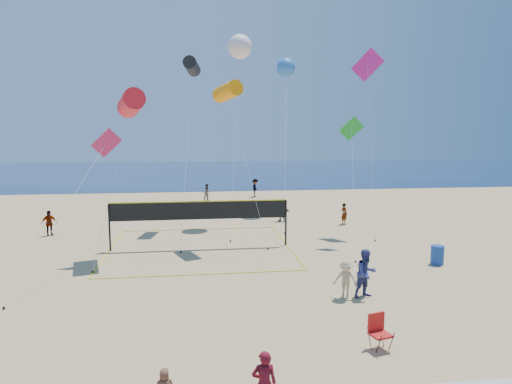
{
  "coord_description": "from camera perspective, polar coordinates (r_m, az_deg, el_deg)",
  "views": [
    {
      "loc": [
        -1.61,
        -12.25,
        6.47
      ],
      "look_at": [
        0.19,
        2.0,
        4.56
      ],
      "focal_mm": 32.0,
      "sensor_mm": 36.0,
      "label": 1
    }
  ],
  "objects": [
    {
      "name": "kite_6",
      "position": [
        33.14,
        -2.04,
        17.68
      ],
      "size": [
        2.33,
        7.37,
        13.14
      ],
      "rotation": [
        0.0,
        0.0,
        -0.44
      ],
      "color": "silver",
      "rests_on": "ground"
    },
    {
      "name": "far_person_1",
      "position": [
        33.13,
        3.25,
        -2.37
      ],
      "size": [
        1.4,
        1.21,
        1.52
      ],
      "primitive_type": "imported",
      "rotation": [
        0.0,
        0.0,
        -0.65
      ],
      "color": "gray",
      "rests_on": "ground"
    },
    {
      "name": "woman",
      "position": [
        11.2,
        1.03,
        -22.89
      ],
      "size": [
        0.58,
        0.39,
        1.59
      ],
      "primitive_type": "imported",
      "rotation": [
        0.0,
        0.0,
        3.13
      ],
      "color": "maroon",
      "rests_on": "ground"
    },
    {
      "name": "kite_1",
      "position": [
        31.55,
        -8.02,
        15.28
      ],
      "size": [
        1.32,
        8.23,
        11.33
      ],
      "rotation": [
        0.0,
        0.0,
        -0.15
      ],
      "color": "black",
      "rests_on": "ground"
    },
    {
      "name": "far_person_3",
      "position": [
        43.22,
        -6.11,
        -0.05
      ],
      "size": [
        0.91,
        0.81,
        1.56
      ],
      "primitive_type": "imported",
      "rotation": [
        0.0,
        0.0,
        0.34
      ],
      "color": "gray",
      "rests_on": "ground"
    },
    {
      "name": "bystander_a",
      "position": [
        18.63,
        13.6,
        -9.86
      ],
      "size": [
        1.11,
        0.97,
        1.92
      ],
      "primitive_type": "imported",
      "rotation": [
        0.0,
        0.0,
        0.3
      ],
      "color": "navy",
      "rests_on": "ground"
    },
    {
      "name": "far_person_0",
      "position": [
        31.32,
        -24.46,
        -3.56
      ],
      "size": [
        1.0,
        0.82,
        1.6
      ],
      "primitive_type": "imported",
      "rotation": [
        0.0,
        0.0,
        0.56
      ],
      "color": "gray",
      "rests_on": "ground"
    },
    {
      "name": "kite_4",
      "position": [
        26.64,
        11.88,
        6.88
      ],
      "size": [
        1.8,
        4.43,
        7.36
      ],
      "rotation": [
        0.0,
        0.0,
        -0.05
      ],
      "color": "green",
      "rests_on": "ground"
    },
    {
      "name": "bystander_b",
      "position": [
        18.42,
        11.12,
        -10.66
      ],
      "size": [
        1.12,
        1.0,
        1.51
      ],
      "primitive_type": "imported",
      "rotation": [
        0.0,
        0.0,
        -0.57
      ],
      "color": "tan",
      "rests_on": "ground"
    },
    {
      "name": "kite_2",
      "position": [
        25.89,
        -3.58,
        12.4
      ],
      "size": [
        2.95,
        2.71,
        9.25
      ],
      "rotation": [
        0.0,
        0.0,
        0.42
      ],
      "color": "orange",
      "rests_on": "ground"
    },
    {
      "name": "trash_barrel",
      "position": [
        24.24,
        21.72,
        -7.32
      ],
      "size": [
        0.82,
        0.82,
        0.93
      ],
      "primitive_type": "cylinder",
      "rotation": [
        0.0,
        0.0,
        0.4
      ],
      "color": "navy",
      "rests_on": "ground"
    },
    {
      "name": "camp_chair",
      "position": [
        14.7,
        15.06,
        -16.23
      ],
      "size": [
        0.69,
        0.81,
        1.18
      ],
      "rotation": [
        0.0,
        0.0,
        0.26
      ],
      "color": "red",
      "rests_on": "ground"
    },
    {
      "name": "far_person_2",
      "position": [
        32.58,
        10.97,
        -2.68
      ],
      "size": [
        0.54,
        0.65,
        1.51
      ],
      "primitive_type": "imported",
      "rotation": [
        0.0,
        0.0,
        1.97
      ],
      "color": "gray",
      "rests_on": "ground"
    },
    {
      "name": "kite_5",
      "position": [
        30.61,
        13.8,
        14.47
      ],
      "size": [
        1.79,
        3.76,
        11.71
      ],
      "rotation": [
        0.0,
        0.0,
        -0.39
      ],
      "color": "#BB1A8B",
      "rests_on": "ground"
    },
    {
      "name": "kite_3",
      "position": [
        23.53,
        -18.74,
        4.9
      ],
      "size": [
        3.44,
        6.63,
        6.66
      ],
      "rotation": [
        0.0,
        0.0,
        0.36
      ],
      "color": "#D4275A",
      "rests_on": "ground"
    },
    {
      "name": "far_person_4",
      "position": [
        45.38,
        -0.09,
        0.51
      ],
      "size": [
        0.94,
        1.3,
        1.8
      ],
      "primitive_type": "imported",
      "rotation": [
        0.0,
        0.0,
        1.31
      ],
      "color": "gray",
      "rests_on": "ground"
    },
    {
      "name": "kite_7",
      "position": [
        37.43,
        3.75,
        15.25
      ],
      "size": [
        2.56,
        9.47,
        12.23
      ],
      "rotation": [
        0.0,
        0.0,
        -0.26
      ],
      "color": "blue",
      "rests_on": "ground"
    },
    {
      "name": "ocean",
      "position": [
        74.55,
        -5.96,
        2.55
      ],
      "size": [
        140.0,
        50.0,
        0.03
      ],
      "primitive_type": "cube",
      "color": "#101D4C",
      "rests_on": "ground"
    },
    {
      "name": "ground",
      "position": [
        13.95,
        0.26,
        -20.07
      ],
      "size": [
        120.0,
        120.0,
        0.0
      ],
      "primitive_type": "plane",
      "color": "tan",
      "rests_on": "ground"
    },
    {
      "name": "kite_0",
      "position": [
        24.25,
        -15.37,
        10.63
      ],
      "size": [
        2.52,
        4.29,
        8.6
      ],
      "rotation": [
        0.0,
        0.0,
        0.28
      ],
      "color": "red",
      "rests_on": "ground"
    },
    {
      "name": "volleyball_net",
      "position": [
        25.54,
        -7.05,
        -2.93
      ],
      "size": [
        10.02,
        9.87,
        2.66
      ],
      "rotation": [
        0.0,
        0.0,
        0.01
      ],
      "color": "black",
      "rests_on": "ground"
    }
  ]
}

